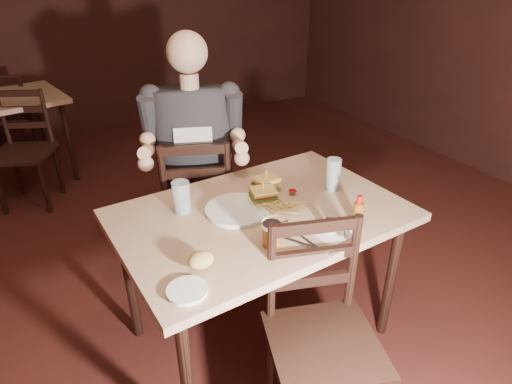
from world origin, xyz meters
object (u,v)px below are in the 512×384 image
glass_left (181,197)px  side_plate (187,291)px  chair_far (198,203)px  bg_chair_near (23,153)px  syrup_dispenser (272,234)px  main_table (261,225)px  dinner_plate (237,211)px  hot_sauce (358,210)px  glass_right (333,174)px  diner (193,127)px  chair_near (324,345)px  bg_chair_far (16,116)px  bg_table (12,107)px

glass_left → side_plate: bearing=-108.8°
chair_far → bg_chair_near: size_ratio=1.03×
glass_left → syrup_dispenser: (0.22, -0.43, -0.02)m
side_plate → main_table: bearing=35.2°
dinner_plate → hot_sauce: (0.42, -0.34, 0.06)m
bg_chair_near → glass_right: size_ratio=5.45×
side_plate → diner: bearing=66.7°
glass_right → syrup_dispenser: size_ratio=1.64×
hot_sauce → syrup_dispenser: (-0.41, 0.05, -0.02)m
dinner_plate → syrup_dispenser: size_ratio=2.85×
chair_near → glass_right: (0.46, 0.58, 0.39)m
syrup_dispenser → dinner_plate: bearing=87.8°
chair_near → chair_far: bearing=108.2°
bg_chair_near → hot_sauce: hot_sauce is taller
hot_sauce → side_plate: size_ratio=0.99×
bg_chair_far → main_table: bearing=120.6°
bg_table → chair_near: chair_near is taller
chair_near → dinner_plate: (-0.07, 0.61, 0.32)m
glass_left → glass_right: bearing=-12.4°
chair_far → glass_left: 0.71m
chair_far → chair_near: 1.27m
bg_table → dinner_plate: dinner_plate is taller
bg_chair_far → hot_sauce: bearing=124.0°
chair_near → syrup_dispenser: size_ratio=9.12×
bg_chair_far → diner: (0.88, -2.59, 0.55)m
hot_sauce → diner: bearing=111.5°
bg_table → diner: 2.25m
bg_table → bg_chair_near: size_ratio=1.02×
bg_chair_near → dinner_plate: bg_chair_near is taller
chair_near → bg_chair_far: bearing=121.2°
diner → side_plate: diner is taller
diner → dinner_plate: 0.65m
chair_near → main_table: bearing=104.5°
diner → hot_sauce: 1.04m
glass_left → chair_far: bearing=62.8°
chair_near → side_plate: chair_near is taller
glass_right → dinner_plate: bearing=176.6°
dinner_plate → side_plate: bearing=-135.0°
chair_near → glass_right: glass_right is taller
main_table → diner: (-0.06, 0.66, 0.29)m
main_table → bg_chair_near: bg_chair_near is taller
diner → side_plate: (-0.44, -1.01, -0.21)m
dinner_plate → syrup_dispenser: (0.01, -0.29, 0.04)m
bg_table → syrup_dispenser: syrup_dispenser is taller
bg_table → chair_near: 3.40m
bg_chair_near → glass_right: bearing=-32.9°
chair_near → bg_chair_far: chair_near is taller
main_table → side_plate: bearing=-144.8°
main_table → glass_right: 0.45m
diner → glass_right: size_ratio=6.00×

